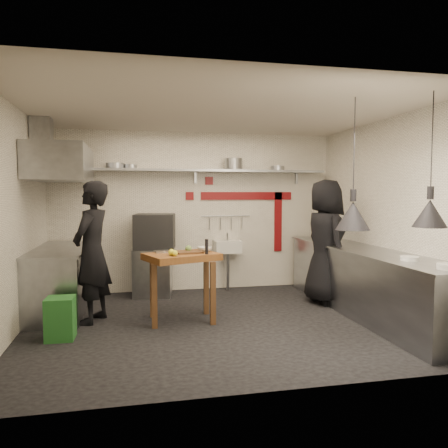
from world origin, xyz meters
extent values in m
plane|color=black|center=(0.00, 0.00, 0.00)|extent=(5.00, 5.00, 0.00)
plane|color=beige|center=(0.00, 0.00, 2.80)|extent=(5.00, 5.00, 0.00)
cube|color=white|center=(0.00, 2.10, 1.40)|extent=(5.00, 0.04, 2.80)
cube|color=white|center=(0.00, -2.10, 1.40)|extent=(5.00, 0.04, 2.80)
cube|color=white|center=(-2.50, 0.00, 1.40)|extent=(0.04, 4.20, 2.80)
cube|color=white|center=(2.50, 0.00, 1.40)|extent=(0.04, 4.20, 2.80)
cube|color=maroon|center=(0.95, 2.08, 1.68)|extent=(1.70, 0.02, 0.14)
cube|color=maroon|center=(1.55, 2.08, 1.20)|extent=(0.14, 0.02, 1.10)
cube|color=maroon|center=(0.25, 2.08, 1.95)|extent=(0.14, 0.02, 0.14)
cube|color=maroon|center=(-0.10, 2.08, 1.68)|extent=(0.14, 0.02, 0.14)
cube|color=gray|center=(0.00, 1.92, 2.12)|extent=(4.60, 0.34, 0.04)
cube|color=gray|center=(-1.90, 2.07, 2.02)|extent=(0.04, 0.06, 0.24)
cube|color=gray|center=(0.00, 2.07, 2.02)|extent=(0.04, 0.06, 0.24)
cube|color=gray|center=(1.90, 2.07, 2.02)|extent=(0.04, 0.06, 0.24)
cylinder|color=gray|center=(-1.37, 1.92, 2.19)|extent=(0.34, 0.34, 0.09)
cylinder|color=gray|center=(-1.12, 1.92, 2.18)|extent=(0.23, 0.23, 0.07)
cylinder|color=gray|center=(0.66, 1.92, 2.24)|extent=(0.39, 0.39, 0.20)
cylinder|color=gray|center=(1.48, 1.92, 2.18)|extent=(0.29, 0.29, 0.08)
cube|color=gray|center=(-0.78, 1.74, 0.40)|extent=(0.70, 0.65, 0.80)
cube|color=black|center=(-0.74, 1.74, 1.09)|extent=(0.74, 0.70, 0.58)
cube|color=maroon|center=(-0.77, 1.50, 1.09)|extent=(0.50, 0.11, 0.46)
cube|color=black|center=(-0.77, 1.48, 1.09)|extent=(0.39, 0.08, 0.34)
cube|color=silver|center=(0.55, 1.92, 0.78)|extent=(0.46, 0.34, 0.22)
cylinder|color=gray|center=(0.55, 1.92, 0.96)|extent=(0.03, 0.03, 0.14)
cylinder|color=gray|center=(0.55, 1.88, 0.34)|extent=(0.06, 0.06, 0.66)
cylinder|color=gray|center=(0.55, 2.06, 1.32)|extent=(0.90, 0.02, 0.02)
cube|color=gray|center=(2.15, 0.00, 0.45)|extent=(0.70, 3.80, 0.90)
cube|color=gray|center=(2.15, 0.00, 0.92)|extent=(0.76, 3.90, 0.03)
cylinder|color=silver|center=(2.10, -1.07, 0.96)|extent=(0.27, 0.27, 0.05)
cube|color=gray|center=(-2.15, 1.05, 0.45)|extent=(0.70, 1.90, 0.90)
cube|color=gray|center=(-2.15, 1.05, 0.92)|extent=(0.76, 2.00, 0.03)
cube|color=gray|center=(-2.10, 1.05, 2.15)|extent=(0.78, 1.60, 0.50)
cube|color=gray|center=(-2.35, 1.05, 2.55)|extent=(0.28, 0.28, 0.50)
cube|color=#206223|center=(-1.96, -0.26, 0.25)|extent=(0.33, 0.33, 0.50)
cube|color=#53341C|center=(-0.36, 0.19, 0.93)|extent=(0.37, 0.29, 0.02)
cylinder|color=black|center=(-0.15, 0.04, 1.02)|extent=(0.05, 0.05, 0.20)
sphere|color=yellow|center=(-0.61, 0.01, 0.96)|extent=(0.11, 0.11, 0.09)
sphere|color=yellow|center=(-0.58, -0.05, 0.96)|extent=(0.08, 0.08, 0.08)
sphere|color=olive|center=(-0.36, 0.29, 0.97)|extent=(0.12, 0.12, 0.09)
cube|color=gray|center=(-0.72, 0.33, 0.94)|extent=(0.23, 0.18, 0.03)
imported|color=silver|center=(-0.12, 0.33, 0.95)|extent=(0.25, 0.25, 0.06)
imported|color=black|center=(-1.64, 0.39, 0.95)|extent=(0.68, 0.81, 1.89)
imported|color=black|center=(1.85, 0.70, 0.97)|extent=(0.67, 0.98, 1.94)
camera|label=1|loc=(-1.12, -5.62, 1.72)|focal=35.00mm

